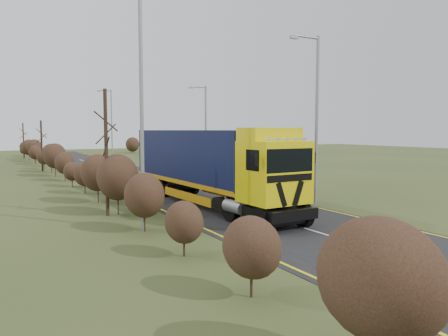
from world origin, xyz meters
name	(u,v)px	position (x,y,z in m)	size (l,w,h in m)	color
ground	(267,217)	(0.00, 0.00, 0.00)	(160.00, 160.00, 0.00)	#33401B
road	(182,191)	(0.00, 10.00, 0.01)	(8.00, 120.00, 0.02)	black
layby	(203,173)	(6.50, 20.00, 0.01)	(6.00, 18.00, 0.02)	#2D2B28
lane_markings	(184,191)	(0.00, 9.69, 0.03)	(7.52, 116.00, 0.01)	yellow
hedgerow	(99,175)	(-6.00, 7.89, 1.62)	(2.24, 102.04, 6.05)	black
lorry	(208,162)	(-0.91, 4.33, 2.39)	(3.04, 15.21, 4.21)	black
car_red_hatchback	(214,169)	(6.64, 18.01, 0.60)	(1.41, 3.49, 1.19)	maroon
car_blue_sedan	(201,166)	(6.51, 20.56, 0.65)	(1.38, 3.95, 1.30)	black
streetlight_near	(315,112)	(4.48, 1.91, 5.09)	(1.96, 0.18, 9.23)	gray
streetlight_mid	(205,127)	(5.71, 18.04, 4.37)	(1.71, 0.18, 7.99)	gray
streetlight_far	(111,121)	(4.47, 45.68, 5.43)	(2.08, 0.20, 9.81)	gray
left_pole	(141,91)	(-5.94, 0.34, 5.69)	(0.16, 0.16, 11.38)	gray
speed_sign	(226,165)	(4.20, 11.40, 1.53)	(0.61, 0.10, 2.21)	gray
warning_board	(169,158)	(5.66, 26.52, 1.15)	(0.72, 0.11, 1.89)	gray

